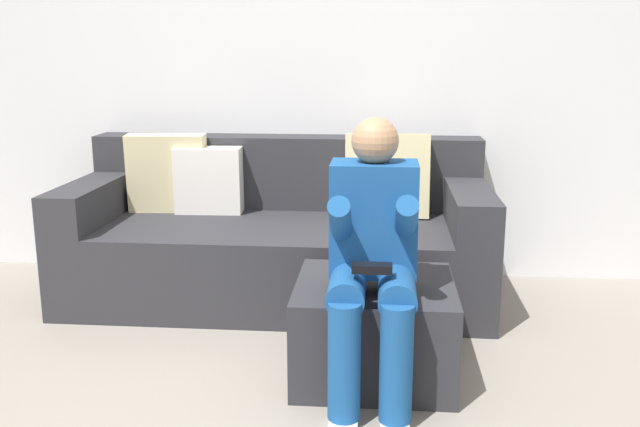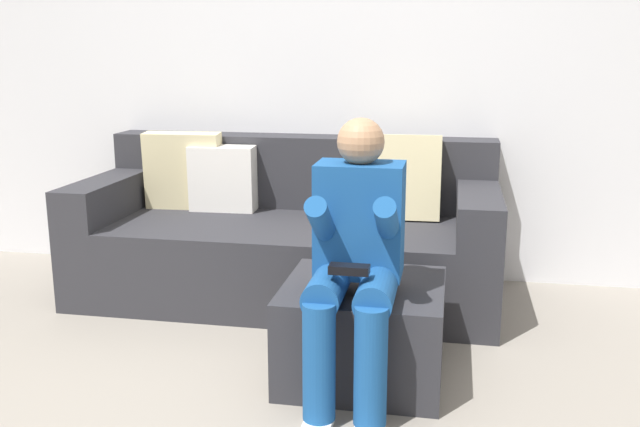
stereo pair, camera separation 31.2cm
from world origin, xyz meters
TOP-DOWN VIEW (x-y plane):
  - wall_back at (0.00, 2.12)m, footprint 5.72×0.10m
  - couch_sectional at (-0.23, 1.66)m, footprint 2.17×0.96m
  - ottoman at (0.30, 0.72)m, footprint 0.63×0.60m
  - person_seated at (0.29, 0.53)m, footprint 0.33×0.63m

SIDE VIEW (x-z plane):
  - ottoman at x=0.30m, z-range 0.00..0.39m
  - couch_sectional at x=-0.23m, z-range -0.11..0.75m
  - person_seated at x=0.29m, z-range 0.04..1.09m
  - wall_back at x=0.00m, z-range 0.00..2.50m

